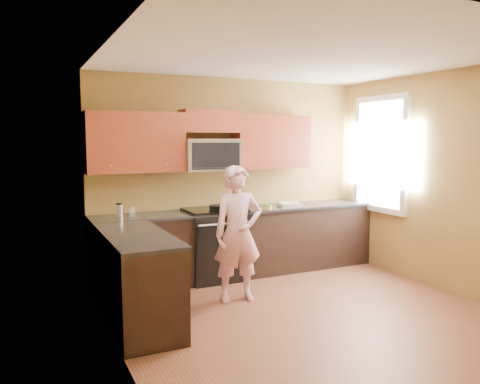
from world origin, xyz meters
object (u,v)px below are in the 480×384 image
frying_pan (220,210)px  travel_mug (120,216)px  microwave (210,170)px  stove (214,244)px  butter_tub (268,209)px  woman (238,234)px

frying_pan → travel_mug: bearing=159.8°
microwave → stove: bearing=-90.0°
frying_pan → butter_tub: 0.68m
microwave → woman: microwave is taller
butter_tub → travel_mug: size_ratio=0.67×
microwave → woman: 1.23m
woman → frying_pan: size_ratio=3.22×
woman → frying_pan: woman is taller
frying_pan → stove: bearing=95.9°
woman → butter_tub: size_ratio=14.18×
butter_tub → frying_pan: bearing=172.8°
stove → butter_tub: 0.86m
woman → travel_mug: size_ratio=9.50×
frying_pan → microwave: bearing=86.7°
woman → butter_tub: bearing=48.7°
microwave → travel_mug: (-1.22, -0.04, -0.53)m
woman → travel_mug: woman is taller
microwave → woman: size_ratio=0.49×
microwave → woman: bearing=-94.3°
microwave → frying_pan: (0.03, -0.23, -0.50)m
frying_pan → woman: bearing=-109.3°
microwave → frying_pan: bearing=-81.9°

